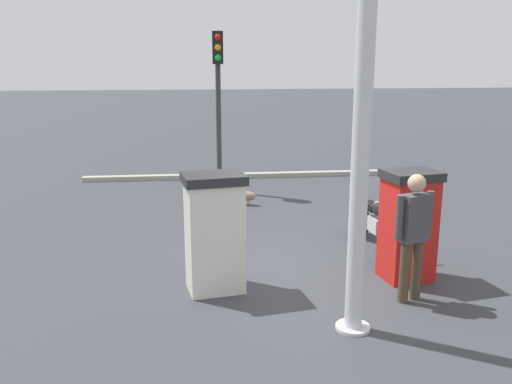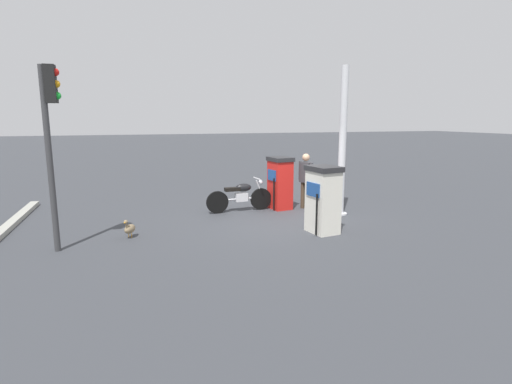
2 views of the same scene
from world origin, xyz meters
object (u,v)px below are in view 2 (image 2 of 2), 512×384
at_px(fuel_pump_far, 323,199).
at_px(roadside_traffic_light, 51,127).
at_px(attendant_person, 306,177).
at_px(fuel_pump_near, 280,183).
at_px(canopy_support_pole, 342,145).
at_px(wandering_duck, 130,229).
at_px(motorcycle_near_pump, 240,196).

height_order(fuel_pump_far, roadside_traffic_light, roadside_traffic_light).
bearing_deg(attendant_person, fuel_pump_near, -19.46).
relative_size(fuel_pump_near, attendant_person, 0.94).
height_order(roadside_traffic_light, canopy_support_pole, canopy_support_pole).
xyz_separation_m(fuel_pump_far, attendant_person, (-0.72, -2.45, 0.14)).
xyz_separation_m(fuel_pump_far, canopy_support_pole, (-1.35, -1.49, 1.16)).
bearing_deg(wandering_duck, attendant_person, -164.19).
relative_size(attendant_person, canopy_support_pole, 0.41).
distance_m(fuel_pump_near, wandering_duck, 4.72).
distance_m(fuel_pump_near, fuel_pump_far, 2.70).
xyz_separation_m(fuel_pump_far, wandering_duck, (4.37, -1.01, -0.59)).
bearing_deg(fuel_pump_near, wandering_duck, 21.18).
xyz_separation_m(wandering_duck, canopy_support_pole, (-5.73, -0.48, 1.75)).
xyz_separation_m(wandering_duck, roadside_traffic_light, (1.36, 0.49, 2.31)).
xyz_separation_m(fuel_pump_near, wandering_duck, (4.37, 1.69, -0.57)).
bearing_deg(attendant_person, motorcycle_near_pump, -8.34).
bearing_deg(motorcycle_near_pump, roadside_traffic_light, 26.18).
relative_size(motorcycle_near_pump, canopy_support_pole, 0.49).
bearing_deg(motorcycle_near_pump, canopy_support_pole, 154.23).
xyz_separation_m(roadside_traffic_light, canopy_support_pole, (-7.09, -0.97, -0.56)).
bearing_deg(motorcycle_near_pump, fuel_pump_near, 178.54).
relative_size(fuel_pump_far, canopy_support_pole, 0.39).
height_order(fuel_pump_far, motorcycle_near_pump, fuel_pump_far).
xyz_separation_m(attendant_person, canopy_support_pole, (-0.64, 0.96, 1.01)).
relative_size(motorcycle_near_pump, attendant_person, 1.20).
bearing_deg(fuel_pump_far, fuel_pump_near, -90.00).
bearing_deg(canopy_support_pole, fuel_pump_near, -41.88).
distance_m(fuel_pump_far, canopy_support_pole, 2.32).
bearing_deg(roadside_traffic_light, attendant_person, -163.33).
xyz_separation_m(fuel_pump_near, roadside_traffic_light, (5.73, 2.18, 1.74)).
relative_size(fuel_pump_far, wandering_duck, 3.52).
xyz_separation_m(fuel_pump_near, fuel_pump_far, (-0.00, 2.70, 0.02)).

